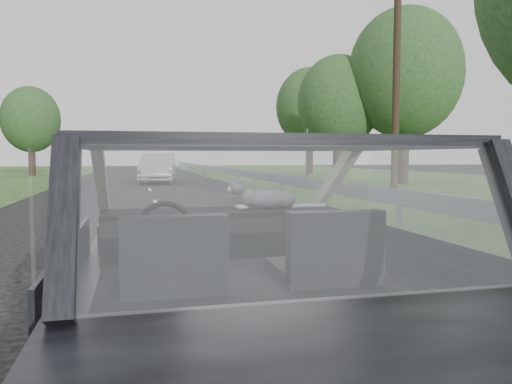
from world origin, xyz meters
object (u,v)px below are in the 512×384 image
cat (268,198)px  utility_pole (396,83)px  other_car (158,168)px  highway_sign (307,158)px  subject_car (241,270)px

cat → utility_pole: size_ratio=0.06×
other_car → highway_sign: (6.17, -5.03, 0.52)m
cat → highway_sign: (6.41, 17.36, 0.20)m
subject_car → cat: (0.32, 0.62, 0.35)m
subject_car → utility_pole: size_ratio=0.50×
highway_sign → cat: bearing=-85.5°
highway_sign → utility_pole: size_ratio=0.32×
subject_car → other_car: 23.02m
cat → other_car: 22.39m
other_car → utility_pole: 12.73m
cat → utility_pole: utility_pole is taller
subject_car → other_car: other_car is taller
other_car → highway_sign: 7.97m
subject_car → cat: 0.78m
subject_car → utility_pole: bearing=57.9°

